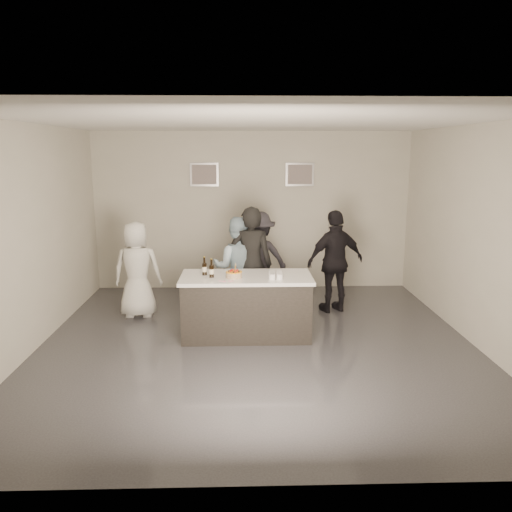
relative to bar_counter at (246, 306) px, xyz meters
name	(u,v)px	position (x,y,z in m)	size (l,w,h in m)	color
floor	(257,344)	(0.14, -0.34, -0.45)	(6.00, 6.00, 0.00)	#3D3D42
ceiling	(257,121)	(0.14, -0.34, 2.55)	(6.00, 6.00, 0.00)	white
wall_back	(252,211)	(0.14, 2.66, 1.05)	(6.00, 0.04, 3.00)	beige
wall_front	(270,307)	(0.14, -3.34, 1.05)	(6.00, 0.04, 3.00)	beige
wall_left	(29,239)	(-2.86, -0.34, 1.05)	(0.04, 6.00, 3.00)	beige
wall_right	(480,237)	(3.14, -0.34, 1.05)	(0.04, 6.00, 3.00)	beige
picture_left	(204,175)	(-0.76, 2.63, 1.75)	(0.54, 0.04, 0.44)	#B2B2B7
picture_right	(300,174)	(1.04, 2.63, 1.75)	(0.54, 0.04, 0.44)	#B2B2B7
bar_counter	(246,306)	(0.00, 0.00, 0.00)	(1.86, 0.86, 0.90)	white
cake	(234,275)	(-0.17, -0.10, 0.49)	(0.23, 0.23, 0.08)	#FFA21A
beer_bottle_a	(204,266)	(-0.59, 0.06, 0.58)	(0.07, 0.07, 0.26)	black
beer_bottle_b	(212,268)	(-0.48, -0.08, 0.58)	(0.07, 0.07, 0.26)	black
tumbler_cluster	(276,275)	(0.41, -0.12, 0.49)	(0.19, 0.30, 0.08)	#CD6B13
candles	(228,281)	(-0.25, -0.30, 0.45)	(0.24, 0.08, 0.01)	pink
person_main_black	(251,264)	(0.09, 0.72, 0.45)	(0.66, 0.43, 1.81)	black
person_main_blue	(237,268)	(-0.13, 0.85, 0.37)	(0.79, 0.62, 1.63)	#9FBFD1
person_guest_left	(137,270)	(-1.73, 0.94, 0.33)	(0.76, 0.49, 1.55)	silver
person_guest_right	(335,261)	(1.48, 1.12, 0.40)	(0.99, 0.41, 1.70)	black
person_guest_back	(258,259)	(0.23, 1.55, 0.36)	(1.05, 0.60, 1.63)	#2C2A32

